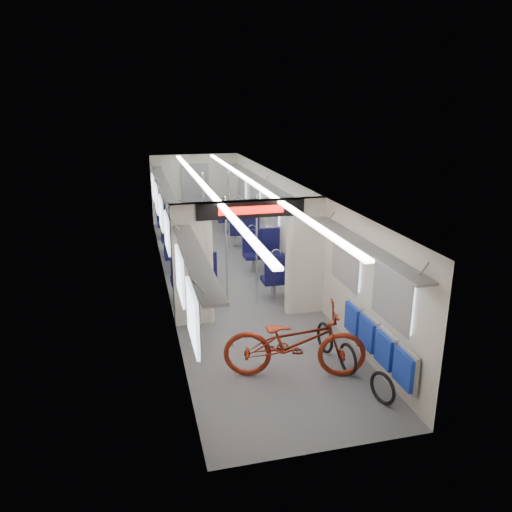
{
  "coord_description": "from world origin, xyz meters",
  "views": [
    {
      "loc": [
        -2.04,
        -10.67,
        4.07
      ],
      "look_at": [
        0.12,
        -1.98,
        1.23
      ],
      "focal_mm": 35.0,
      "sensor_mm": 36.0,
      "label": 1
    }
  ],
  "objects_px": {
    "bike_hoop_b": "(348,360)",
    "seat_bay_near_left": "(188,259)",
    "bicycle": "(295,342)",
    "stanchion_near_right": "(257,252)",
    "bike_hoop_c": "(325,339)",
    "seat_bay_far_left": "(175,226)",
    "bike_hoop_a": "(382,390)",
    "stanchion_far_right": "(229,216)",
    "seat_bay_far_right": "(237,221)",
    "seat_bay_near_right": "(273,260)",
    "stanchion_near_left": "(227,254)",
    "stanchion_far_left": "(204,217)",
    "flip_bench": "(377,341)"
  },
  "relations": [
    {
      "from": "seat_bay_near_left",
      "to": "seat_bay_far_right",
      "type": "xyz_separation_m",
      "value": [
        1.87,
        3.48,
        -0.04
      ]
    },
    {
      "from": "flip_bench",
      "to": "stanchion_far_left",
      "type": "distance_m",
      "value": 6.57
    },
    {
      "from": "bike_hoop_a",
      "to": "stanchion_far_right",
      "type": "distance_m",
      "value": 7.16
    },
    {
      "from": "seat_bay_far_right",
      "to": "bike_hoop_a",
      "type": "bearing_deg",
      "value": -88.83
    },
    {
      "from": "seat_bay_far_right",
      "to": "bike_hoop_b",
      "type": "bearing_deg",
      "value": -89.7
    },
    {
      "from": "seat_bay_far_right",
      "to": "stanchion_near_left",
      "type": "relative_size",
      "value": 0.86
    },
    {
      "from": "bike_hoop_c",
      "to": "seat_bay_near_right",
      "type": "height_order",
      "value": "seat_bay_near_right"
    },
    {
      "from": "bike_hoop_c",
      "to": "stanchion_far_right",
      "type": "bearing_deg",
      "value": 95.75
    },
    {
      "from": "bike_hoop_c",
      "to": "seat_bay_far_right",
      "type": "bearing_deg",
      "value": 89.61
    },
    {
      "from": "seat_bay_near_left",
      "to": "seat_bay_far_left",
      "type": "height_order",
      "value": "seat_bay_near_left"
    },
    {
      "from": "bike_hoop_c",
      "to": "seat_bay_far_right",
      "type": "height_order",
      "value": "seat_bay_far_right"
    },
    {
      "from": "bike_hoop_c",
      "to": "seat_bay_near_left",
      "type": "relative_size",
      "value": 0.23
    },
    {
      "from": "seat_bay_near_right",
      "to": "seat_bay_far_right",
      "type": "distance_m",
      "value": 3.93
    },
    {
      "from": "bicycle",
      "to": "bike_hoop_c",
      "type": "distance_m",
      "value": 0.99
    },
    {
      "from": "bike_hoop_b",
      "to": "seat_bay_far_right",
      "type": "distance_m",
      "value": 8.04
    },
    {
      "from": "bike_hoop_b",
      "to": "seat_bay_near_right",
      "type": "relative_size",
      "value": 0.23
    },
    {
      "from": "bike_hoop_c",
      "to": "stanchion_far_left",
      "type": "distance_m",
      "value": 5.63
    },
    {
      "from": "stanchion_near_right",
      "to": "bike_hoop_b",
      "type": "bearing_deg",
      "value": -76.29
    },
    {
      "from": "seat_bay_far_right",
      "to": "stanchion_near_right",
      "type": "distance_m",
      "value": 5.19
    },
    {
      "from": "stanchion_far_left",
      "to": "stanchion_near_right",
      "type": "bearing_deg",
      "value": -79.86
    },
    {
      "from": "stanchion_near_left",
      "to": "bicycle",
      "type": "bearing_deg",
      "value": -79.82
    },
    {
      "from": "stanchion_near_right",
      "to": "stanchion_far_left",
      "type": "bearing_deg",
      "value": 100.14
    },
    {
      "from": "bike_hoop_a",
      "to": "stanchion_near_right",
      "type": "relative_size",
      "value": 0.21
    },
    {
      "from": "stanchion_near_left",
      "to": "stanchion_far_left",
      "type": "height_order",
      "value": "same"
    },
    {
      "from": "bike_hoop_b",
      "to": "stanchion_near_right",
      "type": "height_order",
      "value": "stanchion_near_right"
    },
    {
      "from": "bicycle",
      "to": "seat_bay_far_left",
      "type": "bearing_deg",
      "value": 22.75
    },
    {
      "from": "bike_hoop_b",
      "to": "bicycle",
      "type": "bearing_deg",
      "value": 169.66
    },
    {
      "from": "bicycle",
      "to": "stanchion_near_right",
      "type": "height_order",
      "value": "stanchion_near_right"
    },
    {
      "from": "seat_bay_near_left",
      "to": "seat_bay_near_right",
      "type": "height_order",
      "value": "seat_bay_near_left"
    },
    {
      "from": "bike_hoop_c",
      "to": "seat_bay_far_left",
      "type": "bearing_deg",
      "value": 104.39
    },
    {
      "from": "bike_hoop_b",
      "to": "seat_bay_near_left",
      "type": "xyz_separation_m",
      "value": [
        -1.91,
        4.56,
        0.34
      ]
    },
    {
      "from": "bicycle",
      "to": "flip_bench",
      "type": "height_order",
      "value": "bicycle"
    },
    {
      "from": "seat_bay_far_right",
      "to": "stanchion_near_left",
      "type": "height_order",
      "value": "stanchion_near_left"
    },
    {
      "from": "bike_hoop_a",
      "to": "bike_hoop_c",
      "type": "xyz_separation_m",
      "value": [
        -0.23,
        1.58,
        0.02
      ]
    },
    {
      "from": "stanchion_far_right",
      "to": "bike_hoop_a",
      "type": "bearing_deg",
      "value": -83.68
    },
    {
      "from": "bicycle",
      "to": "stanchion_far_right",
      "type": "height_order",
      "value": "stanchion_far_right"
    },
    {
      "from": "stanchion_far_right",
      "to": "seat_bay_near_right",
      "type": "bearing_deg",
      "value": -74.04
    },
    {
      "from": "bike_hoop_a",
      "to": "bike_hoop_b",
      "type": "height_order",
      "value": "bike_hoop_b"
    },
    {
      "from": "flip_bench",
      "to": "seat_bay_far_left",
      "type": "distance_m",
      "value": 8.31
    },
    {
      "from": "bicycle",
      "to": "bike_hoop_b",
      "type": "height_order",
      "value": "bicycle"
    },
    {
      "from": "bike_hoop_b",
      "to": "seat_bay_far_right",
      "type": "bearing_deg",
      "value": 90.3
    },
    {
      "from": "bike_hoop_c",
      "to": "stanchion_near_left",
      "type": "xyz_separation_m",
      "value": [
        -1.23,
        2.21,
        0.91
      ]
    },
    {
      "from": "bike_hoop_c",
      "to": "stanchion_far_right",
      "type": "relative_size",
      "value": 0.23
    },
    {
      "from": "bicycle",
      "to": "stanchion_far_left",
      "type": "bearing_deg",
      "value": 19.16
    },
    {
      "from": "flip_bench",
      "to": "seat_bay_near_left",
      "type": "relative_size",
      "value": 0.95
    },
    {
      "from": "bike_hoop_a",
      "to": "seat_bay_near_right",
      "type": "height_order",
      "value": "seat_bay_near_right"
    },
    {
      "from": "bike_hoop_a",
      "to": "bike_hoop_c",
      "type": "relative_size",
      "value": 0.91
    },
    {
      "from": "seat_bay_far_left",
      "to": "stanchion_far_left",
      "type": "xyz_separation_m",
      "value": [
        0.62,
        -1.67,
        0.6
      ]
    },
    {
      "from": "stanchion_far_left",
      "to": "stanchion_far_right",
      "type": "bearing_deg",
      "value": 3.72
    },
    {
      "from": "bike_hoop_a",
      "to": "stanchion_far_right",
      "type": "relative_size",
      "value": 0.21
    }
  ]
}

